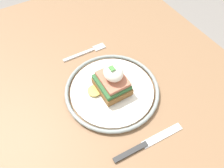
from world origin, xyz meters
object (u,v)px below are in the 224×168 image
Objects in this scene: plate at (112,90)px; sandwich at (112,81)px; fork at (87,52)px; knife at (143,145)px.

sandwich is at bearing 133.83° from plate.
fork is 0.74× the size of knife.
plate is at bearing 175.12° from knife.
knife reaches higher than fork.
sandwich is 0.18m from knife.
sandwich is 0.73× the size of fork.
plate reaches higher than knife.
sandwich is (-0.00, 0.00, 0.04)m from plate.
fork is at bearing 176.13° from knife.
sandwich is at bearing -2.50° from fork.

